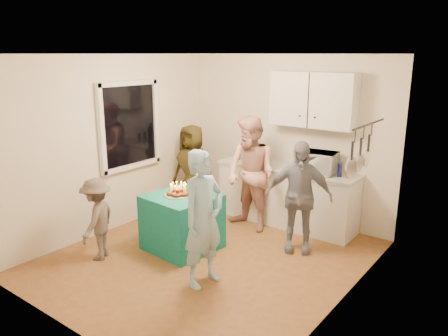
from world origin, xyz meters
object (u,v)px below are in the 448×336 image
Objects in this scene: woman_back_center at (251,174)px; child_near_left at (97,219)px; microwave at (317,162)px; woman_back_right at (298,197)px; punch_jar at (204,182)px; woman_back_left at (192,168)px; party_table at (182,222)px; man_birthday at (204,219)px; counter at (286,197)px.

woman_back_center is 1.60× the size of child_near_left.
microwave is 0.84m from woman_back_right.
punch_jar is at bearing -88.17° from woman_back_center.
child_near_left is (-1.02, -2.03, -0.32)m from woman_back_center.
punch_jar is at bearing 113.76° from child_near_left.
microwave is 3.18m from child_near_left.
woman_back_center is (1.25, -0.10, 0.13)m from woman_back_left.
party_table is at bearing 115.56° from child_near_left.
punch_jar is 0.99m from man_birthday.
man_birthday is 1.56m from child_near_left.
woman_back_left reaches higher than microwave.
woman_back_left is at bearing -174.02° from woman_back_center.
microwave is 1.66× the size of punch_jar.
woman_back_left reaches higher than punch_jar.
microwave is at bearing 0.00° from counter.
counter is 1.61m from punch_jar.
man_birthday is at bearing -133.41° from woman_back_right.
woman_back_right reaches higher than microwave.
man_birthday is at bearing -50.46° from punch_jar.
party_table is 1.12m from child_near_left.
man_birthday is 2.49m from woman_back_left.
woman_back_left is at bearing 49.39° from man_birthday.
party_table is at bearing -171.47° from woman_back_right.
child_near_left is (-1.34, -2.55, 0.11)m from counter.
child_near_left is at bearing -128.72° from punch_jar.
microwave reaches higher than punch_jar.
woman_back_left reaches higher than child_near_left.
woman_back_left is 2.15m from child_near_left.
punch_jar is at bearing 44.80° from man_birthday.
child_near_left is (-1.83, -2.55, -0.53)m from microwave.
woman_back_center is at bearing 21.24° from man_birthday.
woman_back_center is at bearing 81.39° from punch_jar.
counter is 2.25m from man_birthday.
party_table is at bearing -112.04° from counter.
woman_back_left is 0.97× the size of woman_back_right.
punch_jar is 0.95m from woman_back_center.
microwave is 1.75m from punch_jar.
man_birthday is 1.05× the size of woman_back_right.
woman_back_center reaches higher than punch_jar.
party_table is 0.63m from punch_jar.
woman_back_left is 2.21m from woman_back_right.
child_near_left is at bearing 107.87° from man_birthday.
microwave is at bearing 43.39° from woman_back_center.
party_table is (-1.16, -1.67, -0.69)m from microwave.
woman_back_right is (0.44, 1.44, -0.04)m from man_birthday.
counter is at bearing 67.96° from party_table.
woman_back_right is at bearing -4.67° from woman_back_center.
microwave is 2.13m from woman_back_left.
man_birthday is (0.16, -2.22, 0.37)m from counter.
microwave is (0.49, 0.00, 0.64)m from counter.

